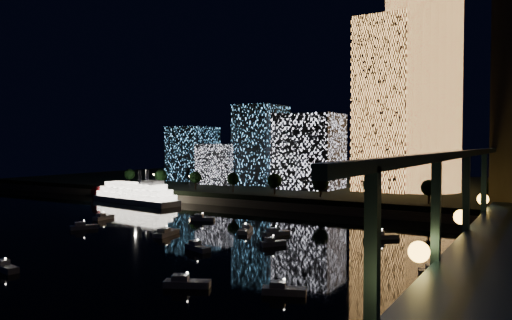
{
  "coord_description": "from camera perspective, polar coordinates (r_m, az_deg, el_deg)",
  "views": [
    {
      "loc": [
        65.7,
        -88.16,
        25.85
      ],
      "look_at": [
        -19.17,
        55.0,
        20.04
      ],
      "focal_mm": 35.0,
      "sensor_mm": 36.0,
      "label": 1
    }
  ],
  "objects": [
    {
      "name": "ground",
      "position": [
        112.95,
        -5.99,
        -11.24
      ],
      "size": [
        520.0,
        520.0,
        0.0
      ],
      "primitive_type": "plane",
      "color": "black",
      "rests_on": "ground"
    },
    {
      "name": "far_bank",
      "position": [
        257.77,
        15.79,
        -3.27
      ],
      "size": [
        420.0,
        160.0,
        5.0
      ],
      "primitive_type": "cube",
      "color": "black",
      "rests_on": "ground"
    },
    {
      "name": "motorboats",
      "position": [
        130.28,
        -6.57,
        -9.09
      ],
      "size": [
        116.4,
        77.62,
        2.78
      ],
      "color": "silver",
      "rests_on": "ground"
    },
    {
      "name": "riverboat",
      "position": [
        220.96,
        -13.99,
        -3.78
      ],
      "size": [
        50.22,
        16.97,
        14.85
      ],
      "color": "silver",
      "rests_on": "ground"
    },
    {
      "name": "tower_rectangular",
      "position": [
        224.53,
        14.58,
        6.09
      ],
      "size": [
        23.34,
        23.34,
        74.26
      ],
      "primitive_type": "cube",
      "color": "#FFA751",
      "rests_on": "far_bank"
    },
    {
      "name": "esplanade_trees",
      "position": [
        196.32,
        4.82,
        -2.5
      ],
      "size": [
        166.09,
        6.94,
        8.97
      ],
      "color": "black",
      "rests_on": "far_bank"
    },
    {
      "name": "seawall",
      "position": [
        184.02,
        9.51,
        -5.63
      ],
      "size": [
        420.0,
        6.0,
        3.0
      ],
      "primitive_type": "cube",
      "color": "#6B5E4C",
      "rests_on": "ground"
    },
    {
      "name": "street_lamps",
      "position": [
        208.34,
        1.96,
        -2.63
      ],
      "size": [
        132.7,
        0.7,
        5.65
      ],
      "color": "black",
      "rests_on": "far_bank"
    },
    {
      "name": "tower_cylindrical",
      "position": [
        227.95,
        18.51,
        7.57
      ],
      "size": [
        34.0,
        34.0,
        86.54
      ],
      "color": "#FFA751",
      "rests_on": "far_bank"
    },
    {
      "name": "midrise_blocks",
      "position": [
        249.06,
        -0.23,
        1.01
      ],
      "size": [
        100.48,
        35.26,
        39.55
      ],
      "color": "white",
      "rests_on": "far_bank"
    }
  ]
}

